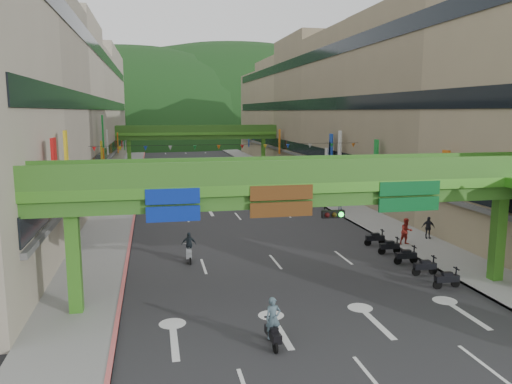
# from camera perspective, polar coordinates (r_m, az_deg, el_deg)

# --- Properties ---
(ground) EXTENTS (320.00, 320.00, 0.00)m
(ground) POSITION_cam_1_polar(r_m,az_deg,el_deg) (20.91, 10.57, -17.46)
(ground) COLOR black
(ground) RESTS_ON ground
(road_slab) EXTENTS (18.00, 140.00, 0.02)m
(road_slab) POSITION_cam_1_polar(r_m,az_deg,el_deg) (68.26, -5.47, 1.32)
(road_slab) COLOR #28282B
(road_slab) RESTS_ON ground
(sidewalk_left) EXTENTS (4.00, 140.00, 0.15)m
(sidewalk_left) POSITION_cam_1_polar(r_m,az_deg,el_deg) (67.96, -14.73, 1.07)
(sidewalk_left) COLOR gray
(sidewalk_left) RESTS_ON ground
(sidewalk_right) EXTENTS (4.00, 140.00, 0.15)m
(sidewalk_right) POSITION_cam_1_polar(r_m,az_deg,el_deg) (70.28, 3.48, 1.62)
(sidewalk_right) COLOR gray
(sidewalk_right) RESTS_ON ground
(curb_left) EXTENTS (0.20, 140.00, 0.18)m
(curb_left) POSITION_cam_1_polar(r_m,az_deg,el_deg) (67.88, -13.13, 1.14)
(curb_left) COLOR #CC5959
(curb_left) RESTS_ON ground
(curb_right) EXTENTS (0.20, 140.00, 0.18)m
(curb_right) POSITION_cam_1_polar(r_m,az_deg,el_deg) (69.81, 1.97, 1.60)
(curb_right) COLOR gray
(curb_right) RESTS_ON ground
(building_row_left) EXTENTS (12.80, 95.00, 19.00)m
(building_row_left) POSITION_cam_1_polar(r_m,az_deg,el_deg) (68.22, -21.80, 8.67)
(building_row_left) COLOR #9E937F
(building_row_left) RESTS_ON ground
(building_row_right) EXTENTS (12.80, 95.00, 19.00)m
(building_row_right) POSITION_cam_1_polar(r_m,az_deg,el_deg) (72.16, 9.72, 9.18)
(building_row_right) COLOR gray
(building_row_right) RESTS_ON ground
(overpass_near) EXTENTS (28.00, 12.27, 7.10)m
(overpass_near) POSITION_cam_1_polar(r_m,az_deg,el_deg) (24.41, 8.19, -0.62)
(overpass_near) COLOR #4C9E2D
(overpass_near) RESTS_ON ground
(overpass_far) EXTENTS (28.00, 2.20, 7.10)m
(overpass_far) POSITION_cam_1_polar(r_m,az_deg,el_deg) (82.64, -6.68, 6.42)
(overpass_far) COLOR #4C9E2D
(overpass_far) RESTS_ON ground
(hill_left) EXTENTS (168.00, 140.00, 112.00)m
(hill_left) POSITION_cam_1_polar(r_m,az_deg,el_deg) (177.63, -14.27, 5.91)
(hill_left) COLOR #1C4419
(hill_left) RESTS_ON ground
(hill_right) EXTENTS (208.00, 176.00, 128.00)m
(hill_right) POSITION_cam_1_polar(r_m,az_deg,el_deg) (200.07, -2.44, 6.53)
(hill_right) COLOR #1C4419
(hill_right) RESTS_ON ground
(bunting_string) EXTENTS (26.00, 0.36, 0.47)m
(bunting_string) POSITION_cam_1_polar(r_m,az_deg,el_deg) (47.90, -2.93, 5.16)
(bunting_string) COLOR black
(bunting_string) RESTS_ON ground
(scooter_rider_near) EXTENTS (0.65, 1.60, 2.05)m
(scooter_rider_near) POSITION_cam_1_polar(r_m,az_deg,el_deg) (20.55, 1.96, -14.85)
(scooter_rider_near) COLOR black
(scooter_rider_near) RESTS_ON ground
(scooter_rider_mid) EXTENTS (0.88, 1.60, 2.12)m
(scooter_rider_mid) POSITION_cam_1_polar(r_m,az_deg,el_deg) (54.47, -2.09, 0.51)
(scooter_rider_mid) COLOR black
(scooter_rider_mid) RESTS_ON ground
(scooter_rider_left) EXTENTS (0.95, 1.60, 1.92)m
(scooter_rider_left) POSITION_cam_1_polar(r_m,az_deg,el_deg) (31.55, -7.68, -6.29)
(scooter_rider_left) COLOR gray
(scooter_rider_left) RESTS_ON ground
(scooter_rider_far) EXTENTS (0.78, 1.60, 1.84)m
(scooter_rider_far) POSITION_cam_1_polar(r_m,az_deg,el_deg) (53.61, -4.98, 0.14)
(scooter_rider_far) COLOR #700804
(scooter_rider_far) RESTS_ON ground
(parked_scooter_row) EXTENTS (1.60, 9.35, 1.08)m
(parked_scooter_row) POSITION_cam_1_polar(r_m,az_deg,el_deg) (32.36, 16.77, -6.99)
(parked_scooter_row) COLOR black
(parked_scooter_row) RESTS_ON ground
(car_silver) EXTENTS (1.36, 3.86, 1.27)m
(car_silver) POSITION_cam_1_polar(r_m,az_deg,el_deg) (56.25, -7.44, 0.24)
(car_silver) COLOR #BABBC2
(car_silver) RESTS_ON ground
(car_yellow) EXTENTS (1.60, 3.65, 1.22)m
(car_yellow) POSITION_cam_1_polar(r_m,az_deg,el_deg) (73.32, -4.39, 2.35)
(car_yellow) COLOR #BF8F16
(car_yellow) RESTS_ON ground
(pedestrian_red) EXTENTS (0.92, 0.73, 1.85)m
(pedestrian_red) POSITION_cam_1_polar(r_m,az_deg,el_deg) (36.34, 16.79, -4.57)
(pedestrian_red) COLOR #A92820
(pedestrian_red) RESTS_ON ground
(pedestrian_dark) EXTENTS (1.01, 0.60, 1.61)m
(pedestrian_dark) POSITION_cam_1_polar(r_m,az_deg,el_deg) (38.59, 19.05, -4.07)
(pedestrian_dark) COLOR black
(pedestrian_dark) RESTS_ON ground
(pedestrian_blue) EXTENTS (0.97, 0.85, 1.75)m
(pedestrian_blue) POSITION_cam_1_polar(r_m,az_deg,el_deg) (47.47, 9.61, -1.18)
(pedestrian_blue) COLOR #2A3051
(pedestrian_blue) RESTS_ON ground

